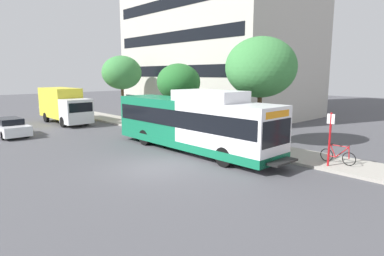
{
  "coord_description": "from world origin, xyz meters",
  "views": [
    {
      "loc": [
        -9.04,
        -12.39,
        4.53
      ],
      "look_at": [
        2.89,
        0.4,
        1.6
      ],
      "focal_mm": 30.12,
      "sensor_mm": 36.0,
      "label": 1
    }
  ],
  "objects": [
    {
      "name": "box_truck_background",
      "position": [
        2.56,
        17.47,
        1.74
      ],
      "size": [
        2.32,
        7.01,
        3.25
      ],
      "color": "silver",
      "rests_on": "ground"
    },
    {
      "name": "sidewalk_curb",
      "position": [
        7.0,
        6.0,
        0.07
      ],
      "size": [
        3.0,
        56.0,
        0.14
      ],
      "primitive_type": "cube",
      "color": "#A8A399",
      "rests_on": "ground"
    },
    {
      "name": "ground_plane",
      "position": [
        0.0,
        8.0,
        0.0
      ],
      "size": [
        120.0,
        120.0,
        0.0
      ],
      "primitive_type": "plane",
      "color": "#4C4C51"
    },
    {
      "name": "street_tree_far_block",
      "position": [
        8.18,
        16.46,
        4.68
      ],
      "size": [
        3.95,
        3.95,
        6.23
      ],
      "color": "#4C3823",
      "rests_on": "sidewalk_curb"
    },
    {
      "name": "transit_bus",
      "position": [
        3.77,
        1.32,
        1.7
      ],
      "size": [
        2.58,
        12.25,
        3.65
      ],
      "color": "white",
      "rests_on": "ground"
    },
    {
      "name": "street_tree_mid_block",
      "position": [
        7.69,
        7.11,
        3.89
      ],
      "size": [
        3.44,
        3.44,
        5.23
      ],
      "color": "#4C3823",
      "rests_on": "sidewalk_curb"
    },
    {
      "name": "bus_stop_sign_pole",
      "position": [
        6.08,
        -5.84,
        1.65
      ],
      "size": [
        0.1,
        0.36,
        2.6
      ],
      "color": "red",
      "rests_on": "sidewalk_curb"
    },
    {
      "name": "street_tree_near_stop",
      "position": [
        7.72,
        -0.6,
        4.94
      ],
      "size": [
        4.35,
        4.35,
        6.66
      ],
      "color": "#4C3823",
      "rests_on": "sidewalk_curb"
    },
    {
      "name": "parked_car_far_lane",
      "position": [
        -2.88,
        14.01,
        0.66
      ],
      "size": [
        1.8,
        4.5,
        1.33
      ],
      "color": "silver",
      "rests_on": "ground"
    },
    {
      "name": "bicycle_parked",
      "position": [
        6.84,
        -5.97,
        0.56
      ],
      "size": [
        0.52,
        1.76,
        1.02
      ],
      "color": "black",
      "rests_on": "sidewalk_curb"
    },
    {
      "name": "lattice_comm_tower",
      "position": [
        19.94,
        28.29,
        11.16
      ],
      "size": [
        1.1,
        1.1,
        33.18
      ],
      "color": "#B7B7BC",
      "rests_on": "ground"
    }
  ]
}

